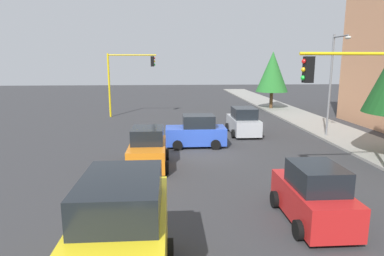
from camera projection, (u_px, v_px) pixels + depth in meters
name	position (u px, v px, depth m)	size (l,w,h in m)	color
ground_plane	(202.00, 155.00, 18.84)	(120.00, 120.00, 0.00)	#353538
sidewalk_kerb	(337.00, 133.00, 24.41)	(80.00, 4.00, 0.15)	gray
traffic_signal_near_left	(366.00, 94.00, 12.57)	(0.36, 4.59, 5.62)	yellow
traffic_signal_far_right	(127.00, 73.00, 31.34)	(0.36, 4.59, 5.99)	yellow
street_lamp_curbside	(334.00, 75.00, 22.13)	(2.15, 0.28, 7.00)	slate
tree_roadside_far	(272.00, 72.00, 36.28)	(3.48, 3.48, 6.33)	brown
delivery_van_yellow	(122.00, 247.00, 7.06)	(4.80, 2.22, 2.77)	yellow
car_orange	(148.00, 149.00, 16.51)	(3.70, 2.07, 1.98)	orange
car_red	(313.00, 196.00, 10.76)	(3.61, 1.96, 1.98)	red
car_blue	(196.00, 132.00, 20.61)	(2.06, 3.70, 1.98)	blue
car_silver	(243.00, 122.00, 24.08)	(4.04, 2.10, 1.98)	#B2B5BA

